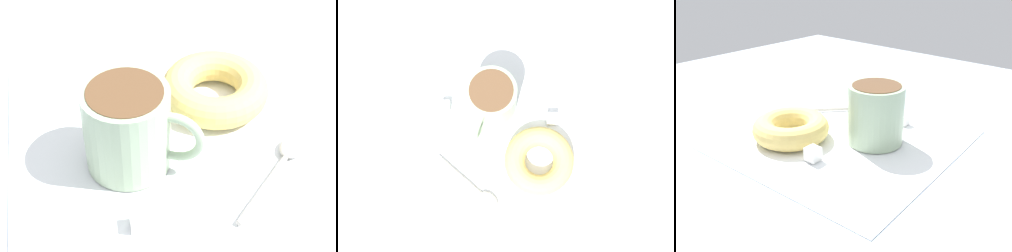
# 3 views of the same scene
# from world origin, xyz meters

# --- Properties ---
(ground_plane) EXTENTS (1.20, 1.20, 0.02)m
(ground_plane) POSITION_xyz_m (0.00, 0.00, -0.01)
(ground_plane) COLOR #99A8B7
(napkin) EXTENTS (0.34, 0.34, 0.00)m
(napkin) POSITION_xyz_m (0.03, -0.03, 0.00)
(napkin) COLOR white
(napkin) RESTS_ON ground_plane
(coffee_cup) EXTENTS (0.08, 0.11, 0.09)m
(coffee_cup) POSITION_xyz_m (0.05, -0.07, 0.05)
(coffee_cup) COLOR #9EB793
(coffee_cup) RESTS_ON napkin
(donut) EXTENTS (0.12, 0.12, 0.03)m
(donut) POSITION_xyz_m (-0.03, 0.03, 0.02)
(donut) COLOR #E5C66B
(donut) RESTS_ON napkin
(spoon) EXTENTS (0.11, 0.10, 0.01)m
(spoon) POSITION_xyz_m (0.07, 0.08, 0.01)
(spoon) COLOR #B7B2A8
(spoon) RESTS_ON napkin
(sugar_cube) EXTENTS (0.02, 0.02, 0.02)m
(sugar_cube) POSITION_xyz_m (0.13, -0.07, 0.01)
(sugar_cube) COLOR white
(sugar_cube) RESTS_ON napkin
(sugar_cube_extra) EXTENTS (0.02, 0.02, 0.02)m
(sugar_cube_extra) POSITION_xyz_m (-0.05, -0.04, 0.01)
(sugar_cube_extra) COLOR white
(sugar_cube_extra) RESTS_ON napkin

